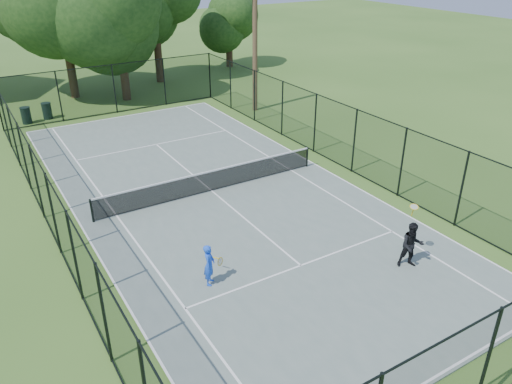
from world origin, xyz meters
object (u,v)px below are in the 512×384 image
utility_pole (255,49)px  player_blue (209,265)px  tennis_net (211,180)px  trash_bin_left (26,115)px  trash_bin_right (47,111)px  player_black (412,245)px

utility_pole → player_blue: utility_pole is taller
tennis_net → utility_pole: utility_pole is taller
tennis_net → utility_pole: size_ratio=1.37×
trash_bin_left → player_blue: size_ratio=0.71×
trash_bin_right → player_blue: (0.98, -19.68, 0.25)m
tennis_net → player_black: (3.00, -8.23, 0.27)m
tennis_net → trash_bin_left: bearing=110.5°
tennis_net → trash_bin_left: tennis_net is taller
trash_bin_left → trash_bin_right: trash_bin_right is taller
player_black → tennis_net: bearing=110.0°
tennis_net → player_black: 8.77m
player_blue → player_black: bearing=-23.2°
utility_pole → trash_bin_left: bearing=159.7°
trash_bin_right → player_black: player_black is taller
tennis_net → trash_bin_right: bearing=105.6°
tennis_net → trash_bin_left: size_ratio=10.36×
trash_bin_right → player_black: bearing=-72.7°
tennis_net → player_black: bearing=-70.0°
player_blue → player_black: 6.47m
utility_pole → player_blue: bearing=-125.7°
player_black → trash_bin_left: bearing=110.3°
player_black → player_blue: bearing=156.8°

